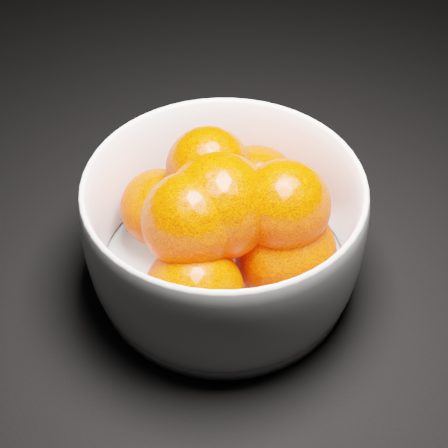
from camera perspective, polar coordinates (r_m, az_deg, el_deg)
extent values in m
cylinder|color=white|center=(0.60, 0.00, -4.06)|extent=(0.24, 0.24, 0.01)
sphere|color=#FF3100|center=(0.61, 2.88, 3.24)|extent=(0.09, 0.09, 0.09)
sphere|color=#FF3100|center=(0.59, -5.88, 1.50)|extent=(0.07, 0.07, 0.07)
sphere|color=#FF3100|center=(0.52, -2.74, -6.25)|extent=(0.08, 0.08, 0.08)
sphere|color=#FF3100|center=(0.55, 5.63, -2.63)|extent=(0.09, 0.09, 0.09)
sphere|color=#FF3100|center=(0.56, -1.44, 5.07)|extent=(0.08, 0.08, 0.08)
sphere|color=#FF3100|center=(0.51, -3.03, 0.29)|extent=(0.08, 0.08, 0.08)
sphere|color=#FF3100|center=(0.53, 5.49, 1.66)|extent=(0.08, 0.08, 0.08)
sphere|color=#FF3100|center=(0.52, -0.46, 1.61)|extent=(0.09, 0.09, 0.09)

